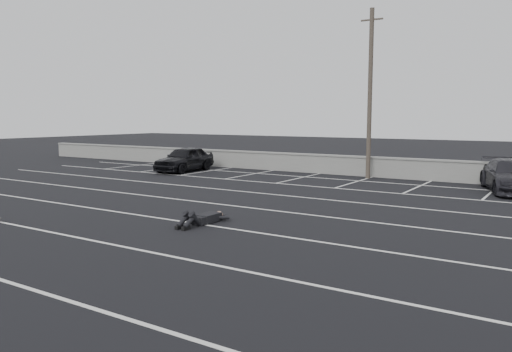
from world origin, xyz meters
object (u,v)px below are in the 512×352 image
Objects in this scene: utility_pole at (370,94)px; person at (209,214)px; car_left at (185,159)px; car_right at (511,176)px.

utility_pole reaches higher than person.
car_left is 14.28m from person.
utility_pole is 3.40× the size of person.
car_right is at bearing 59.31° from person.
car_right is 1.88× the size of person.
car_right is (16.76, 1.26, -0.04)m from car_left.
car_left reaches higher than car_right.
utility_pole is (10.08, 2.50, 3.56)m from car_left.
utility_pole reaches higher than car_left.
person is at bearing -51.84° from car_left.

